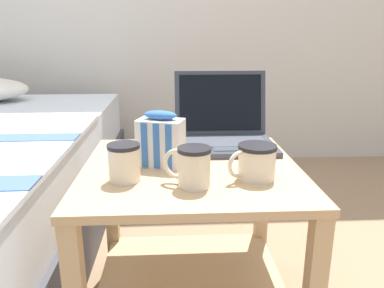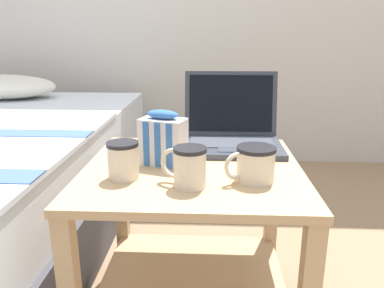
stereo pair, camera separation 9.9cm
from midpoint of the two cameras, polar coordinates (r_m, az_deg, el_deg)
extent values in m
cube|color=tan|center=(1.08, -2.76, -3.99)|extent=(0.62, 0.59, 0.02)
cube|color=tan|center=(1.27, -2.51, -20.44)|extent=(0.58, 0.55, 0.02)
cube|color=tan|center=(1.46, -14.03, -10.08)|extent=(0.04, 0.04, 0.50)
cube|color=tan|center=(1.46, 8.61, -9.72)|extent=(0.04, 0.04, 0.50)
cube|color=#333842|center=(1.24, 2.76, -0.32)|extent=(0.33, 0.23, 0.02)
cube|color=#424751|center=(1.26, 2.68, 0.37)|extent=(0.28, 0.13, 0.00)
cube|color=#424751|center=(1.18, 3.07, -0.73)|extent=(0.09, 0.05, 0.00)
cube|color=#333842|center=(1.35, 2.23, 6.27)|extent=(0.33, 0.06, 0.22)
cube|color=black|center=(1.35, 2.25, 6.28)|extent=(0.29, 0.05, 0.20)
cube|color=orange|center=(1.35, -0.16, 3.67)|extent=(0.03, 0.01, 0.04)
cube|color=orange|center=(1.36, 2.23, 5.93)|extent=(0.03, 0.01, 0.05)
cube|color=green|center=(1.36, 3.54, 6.29)|extent=(0.04, 0.01, 0.04)
cylinder|color=beige|center=(0.92, -2.76, -3.61)|extent=(0.08, 0.08, 0.10)
cylinder|color=black|center=(0.91, -2.80, -0.89)|extent=(0.08, 0.08, 0.01)
cylinder|color=black|center=(0.91, -2.79, -1.43)|extent=(0.07, 0.07, 0.01)
torus|color=beige|center=(0.94, -5.25, -3.12)|extent=(0.08, 0.05, 0.08)
cylinder|color=beige|center=(0.98, -13.17, -2.83)|extent=(0.08, 0.08, 0.10)
cylinder|color=black|center=(0.97, -13.34, -0.35)|extent=(0.08, 0.08, 0.01)
cylinder|color=black|center=(0.97, -13.30, -0.85)|extent=(0.07, 0.07, 0.01)
torus|color=beige|center=(1.02, -12.10, -1.91)|extent=(0.03, 0.08, 0.08)
cylinder|color=beige|center=(0.98, 7.02, -2.76)|extent=(0.10, 0.10, 0.09)
cylinder|color=black|center=(0.97, 7.10, -0.48)|extent=(0.10, 0.10, 0.01)
cylinder|color=black|center=(0.97, 7.08, -0.98)|extent=(0.09, 0.09, 0.01)
torus|color=beige|center=(0.95, 4.37, -3.15)|extent=(0.07, 0.04, 0.07)
cube|color=silver|center=(1.08, -7.41, 0.16)|extent=(0.14, 0.11, 0.14)
cube|color=#3366B2|center=(1.05, -9.96, -0.28)|extent=(0.02, 0.01, 0.13)
cube|color=#3366B2|center=(1.04, -8.19, -0.42)|extent=(0.02, 0.01, 0.13)
cube|color=#3366B2|center=(1.03, -6.37, -0.56)|extent=(0.02, 0.01, 0.13)
ellipsoid|color=#3366B2|center=(1.06, -7.57, 4.37)|extent=(0.11, 0.07, 0.03)
cube|color=black|center=(1.28, -9.75, -0.30)|extent=(0.10, 0.16, 0.01)
cube|color=black|center=(1.27, -9.76, -0.09)|extent=(0.09, 0.14, 0.00)
camera|label=1|loc=(0.05, -92.81, -0.83)|focal=35.00mm
camera|label=2|loc=(0.05, 87.19, 0.83)|focal=35.00mm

